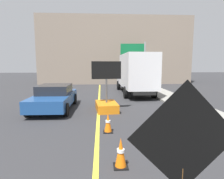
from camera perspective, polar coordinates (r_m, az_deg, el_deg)
lane_center_stripe at (r=5.82m, az=-4.68°, el=-18.17°), size 0.14×36.00×0.01m
roadwork_sign at (r=2.93m, az=20.98°, el=-14.17°), size 1.63×0.07×2.33m
arrow_board_trailer at (r=10.36m, az=-1.68°, el=-3.80°), size 1.60×1.91×2.70m
box_truck at (r=16.18m, az=6.97°, el=5.05°), size 2.54×7.55×3.36m
pickup_car at (r=11.11m, az=-17.11°, el=-2.23°), size 2.09×4.44×1.38m
highway_guide_sign at (r=21.31m, az=7.83°, el=9.95°), size 2.78×0.35×5.00m
far_building_block at (r=27.52m, az=0.61°, el=11.37°), size 19.74×7.05×8.66m
traffic_cone_near_sign at (r=4.90m, az=2.66°, el=-18.63°), size 0.36×0.36×0.75m
traffic_cone_mid_lane at (r=7.15m, az=-1.22°, el=-10.06°), size 0.36×0.36×0.74m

